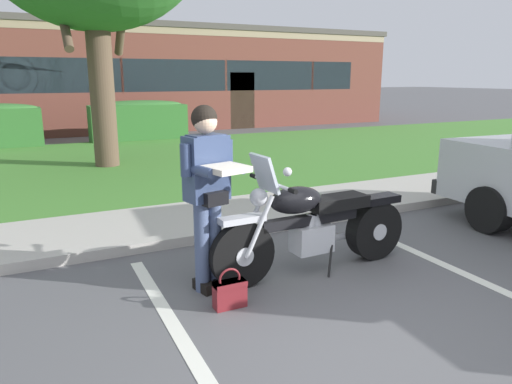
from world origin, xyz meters
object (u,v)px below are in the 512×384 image
motorcycle (320,224)px  rider_person (208,184)px  brick_building (99,78)px  hedge_center_left (138,120)px  handbag (230,292)px

motorcycle → rider_person: rider_person is taller
rider_person → brick_building: size_ratio=0.08×
hedge_center_left → rider_person: bearing=-99.5°
brick_building → hedge_center_left: bearing=-89.5°
motorcycle → brick_building: (0.60, 17.92, 1.42)m
motorcycle → handbag: size_ratio=6.23×
brick_building → handbag: bearing=-95.5°
rider_person → brick_building: 17.97m
rider_person → handbag: size_ratio=4.74×
handbag → hedge_center_left: 11.56m
motorcycle → hedge_center_left: 11.07m
handbag → brick_building: size_ratio=0.02×
hedge_center_left → brick_building: 6.99m
rider_person → handbag: (0.02, -0.41, -0.86)m
motorcycle → hedge_center_left: (0.66, 11.05, 0.16)m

